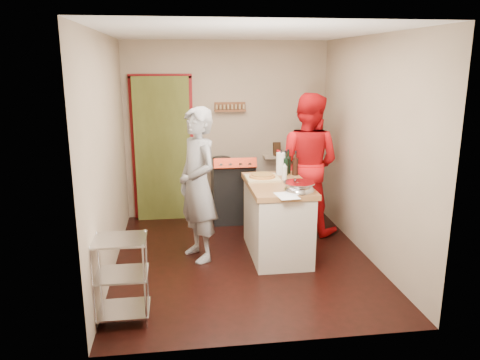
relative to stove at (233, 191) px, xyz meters
name	(u,v)px	position (x,y,z in m)	size (l,w,h in m)	color
floor	(243,259)	(-0.05, -1.42, -0.45)	(3.50, 3.50, 0.00)	black
back_wall	(184,142)	(-0.69, 0.36, 0.68)	(3.00, 0.44, 2.60)	tan
left_wall	(107,156)	(-1.55, -1.42, 0.85)	(0.04, 3.50, 2.60)	tan
right_wall	(369,149)	(1.45, -1.42, 0.85)	(0.04, 3.50, 2.60)	tan
ceiling	(243,31)	(-0.05, -1.42, 2.16)	(3.00, 3.50, 0.02)	white
stove	(233,191)	(0.00, 0.00, 0.00)	(0.60, 0.63, 1.00)	black
wire_shelving	(121,275)	(-1.33, -2.62, -0.01)	(0.48, 0.40, 0.80)	silver
island	(277,217)	(0.38, -1.32, 0.03)	(0.71, 1.32, 1.21)	beige
person_stripe	(198,185)	(-0.57, -1.31, 0.46)	(0.66, 0.43, 1.81)	silver
person_red	(307,164)	(0.95, -0.55, 0.50)	(0.93, 0.72, 1.90)	red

